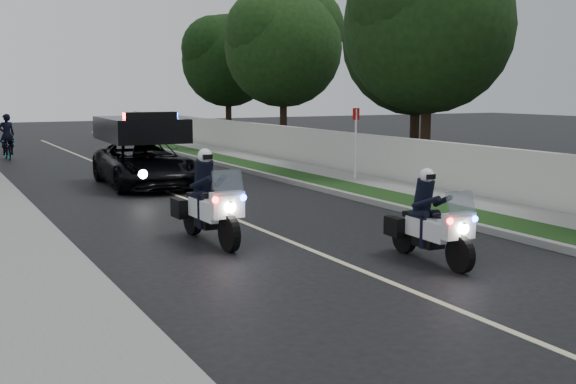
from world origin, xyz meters
The scene contains 17 objects.
ground centered at (0.00, 0.00, 0.00)m, with size 120.00×120.00×0.00m, color black.
curb_right centered at (4.10, 10.00, 0.07)m, with size 0.20×60.00×0.15m, color gray.
grass_verge centered at (4.80, 10.00, 0.08)m, with size 1.20×60.00×0.16m, color #193814.
sidewalk_right centered at (6.10, 10.00, 0.08)m, with size 1.40×60.00×0.16m, color gray.
property_wall centered at (7.10, 10.00, 0.75)m, with size 0.22×60.00×1.50m, color beige.
curb_left centered at (-4.10, 10.00, 0.07)m, with size 0.20×60.00×0.15m, color gray.
lane_marking centered at (0.00, 10.00, 0.00)m, with size 0.12×50.00×0.01m, color #BFB78C.
police_moto_left centered at (-1.45, 4.06, 0.00)m, with size 0.77×2.20×1.87m, color white, non-canonical shape.
police_moto_right centered at (1.40, 0.78, 0.00)m, with size 0.68×1.95×1.66m, color silver, non-canonical shape.
police_suv centered at (-0.26, 12.64, 0.00)m, with size 2.40×5.18×2.52m, color black.
bicycle centered at (-3.08, 23.68, 0.00)m, with size 0.56×1.62×0.85m, color black.
cyclist centered at (-3.08, 23.68, 0.00)m, with size 0.64×0.43×1.77m, color black.
sign_post centered at (6.00, 10.18, 0.00)m, with size 0.39×0.39×2.50m, color #AC180C, non-canonical shape.
tree_right_b centered at (9.57, 11.11, 0.00)m, with size 6.01×6.01×10.01m, color #1A3812, non-canonical shape.
tree_right_c centered at (10.37, 12.77, 0.00)m, with size 5.62×5.62×9.37m, color black, non-canonical shape.
tree_right_d centered at (9.95, 22.87, 0.00)m, with size 5.88×5.88×9.79m, color #1D3F15, non-canonical shape.
tree_right_e centered at (10.15, 30.42, 0.00)m, with size 5.47×5.47×9.12m, color black, non-canonical shape.
Camera 1 is at (-6.42, -8.72, 3.02)m, focal length 43.69 mm.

